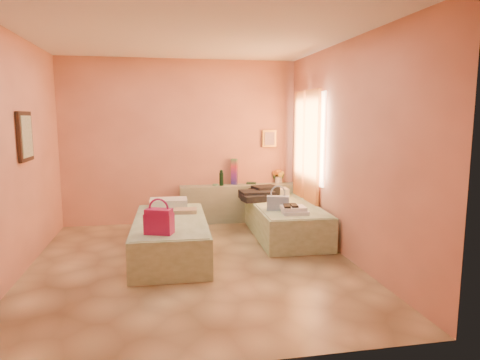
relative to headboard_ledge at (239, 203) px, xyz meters
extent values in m
plane|color=tan|center=(-0.98, -2.10, -0.33)|extent=(4.50, 4.50, 0.00)
cube|color=#EC9E7E|center=(-0.98, 0.15, 1.07)|extent=(4.00, 0.02, 2.80)
cube|color=#EC9E7E|center=(-2.98, -2.10, 1.07)|extent=(0.02, 4.50, 2.80)
cube|color=#EC9E7E|center=(1.02, -2.10, 1.07)|extent=(0.02, 4.50, 2.80)
cube|color=silver|center=(-0.98, -2.10, 2.47)|extent=(4.00, 4.50, 0.02)
cube|color=#FFCF9E|center=(1.00, -0.85, 1.18)|extent=(0.02, 1.10, 1.40)
cube|color=orange|center=(0.96, -1.00, 0.82)|extent=(0.05, 0.55, 2.20)
cube|color=orange|center=(0.96, -0.40, 0.82)|extent=(0.05, 0.45, 2.20)
cube|color=black|center=(-2.95, -1.70, 1.28)|extent=(0.04, 0.50, 0.60)
cube|color=gold|center=(0.57, 0.12, 1.12)|extent=(0.25, 0.04, 0.30)
cube|color=#969D80|center=(0.00, 0.00, 0.00)|extent=(2.05, 0.30, 0.65)
cube|color=beige|center=(-1.24, -1.70, -0.08)|extent=(0.96, 2.03, 0.50)
cube|color=beige|center=(0.52, -1.05, -0.08)|extent=(0.96, 2.03, 0.50)
cylinder|color=#12321F|center=(-0.31, 0.00, 0.45)|extent=(0.09, 0.09, 0.26)
cube|color=#A21353|center=(-0.07, 0.07, 0.55)|extent=(0.13, 0.13, 0.46)
cylinder|color=#4D8E71|center=(-0.41, 0.01, 0.34)|extent=(0.12, 0.12, 0.03)
cube|color=#213F2D|center=(0.24, 0.07, 0.34)|extent=(0.20, 0.17, 0.03)
cube|color=white|center=(0.74, 0.07, 0.47)|extent=(0.27, 0.27, 0.29)
cube|color=#A21353|center=(-1.38, -2.39, 0.32)|extent=(0.36, 0.28, 0.30)
cube|color=tan|center=(-1.02, -1.35, 0.20)|extent=(0.34, 0.28, 0.05)
cube|color=black|center=(0.24, -0.55, 0.26)|extent=(0.63, 0.63, 0.17)
cube|color=#3A5E8C|center=(0.31, -1.43, 0.28)|extent=(0.34, 0.21, 0.20)
cube|color=white|center=(0.48, -1.70, 0.23)|extent=(0.38, 0.34, 0.10)
cube|color=black|center=(0.42, -1.69, 0.29)|extent=(0.22, 0.26, 0.02)
camera|label=1|loc=(-1.36, -7.27, 1.52)|focal=32.00mm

